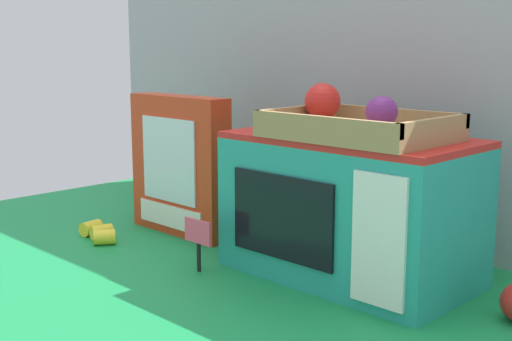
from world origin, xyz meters
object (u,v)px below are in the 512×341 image
at_px(food_groups_crate, 354,124).
at_px(price_sign, 198,237).
at_px(loose_toy_banana, 99,232).
at_px(cookie_set_box, 179,166).
at_px(toy_microwave, 350,207).

height_order(food_groups_crate, price_sign, food_groups_crate).
bearing_deg(loose_toy_banana, cookie_set_box, 62.89).
height_order(price_sign, loose_toy_banana, price_sign).
relative_size(food_groups_crate, cookie_set_box, 0.97).
bearing_deg(food_groups_crate, price_sign, -145.09).
bearing_deg(price_sign, cookie_set_box, 147.79).
height_order(cookie_set_box, price_sign, cookie_set_box).
bearing_deg(price_sign, toy_microwave, 39.42).
bearing_deg(loose_toy_banana, toy_microwave, 19.70).
relative_size(toy_microwave, price_sign, 4.36).
xyz_separation_m(food_groups_crate, cookie_set_box, (-0.46, -0.01, -0.13)).
relative_size(cookie_set_box, loose_toy_banana, 2.37).
bearing_deg(toy_microwave, price_sign, -140.58).
bearing_deg(food_groups_crate, cookie_set_box, -178.24).
bearing_deg(price_sign, loose_toy_banana, -177.56).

